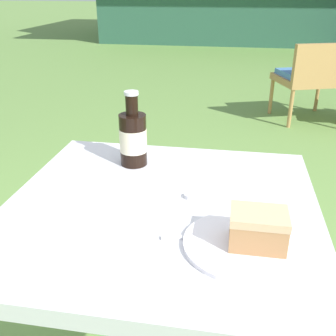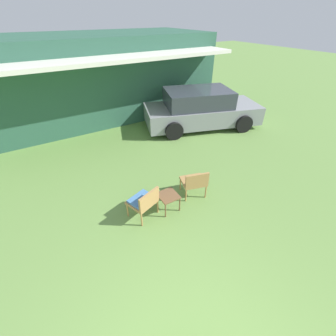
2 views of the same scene
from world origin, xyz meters
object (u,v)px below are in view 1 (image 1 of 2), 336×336
(patio_table, at_px, (161,232))
(cola_bottle_near, at_px, (133,138))
(cake_on_plate, at_px, (250,236))
(wicker_chair_cushioned, at_px, (312,75))

(patio_table, height_order, cola_bottle_near, cola_bottle_near)
(cola_bottle_near, bearing_deg, cake_on_plate, -47.27)
(wicker_chair_cushioned, distance_m, cake_on_plate, 3.29)
(cake_on_plate, bearing_deg, cola_bottle_near, 132.73)
(cake_on_plate, bearing_deg, patio_table, 146.14)
(wicker_chair_cushioned, height_order, cake_on_plate, cake_on_plate)
(wicker_chair_cushioned, bearing_deg, patio_table, 54.81)
(patio_table, bearing_deg, cola_bottle_near, 119.31)
(wicker_chair_cushioned, height_order, patio_table, wicker_chair_cushioned)
(patio_table, xyz_separation_m, cake_on_plate, (0.21, -0.14, 0.11))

